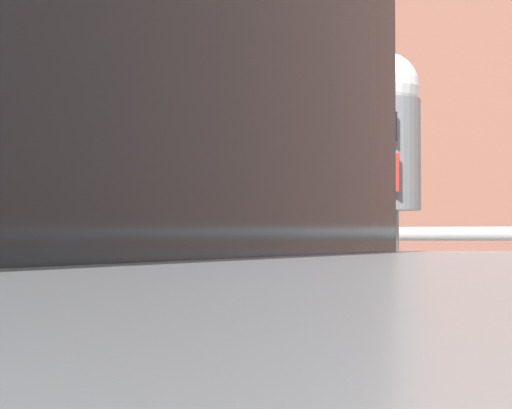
{
  "coord_description": "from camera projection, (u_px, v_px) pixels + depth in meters",
  "views": [
    {
      "loc": [
        0.9,
        -2.09,
        1.17
      ],
      "look_at": [
        -0.05,
        0.43,
        1.25
      ],
      "focal_mm": 76.65,
      "sensor_mm": 36.0,
      "label": 1
    }
  ],
  "objects": [
    {
      "name": "background_railing",
      "position": [
        444.0,
        298.0,
        4.65
      ],
      "size": [
        24.06,
        0.06,
        1.08
      ],
      "color": "gray",
      "rests_on": "sidewalk_curb"
    },
    {
      "name": "parking_meter",
      "position": [
        385.0,
        214.0,
        2.67
      ],
      "size": [
        0.18,
        0.19,
        1.49
      ],
      "rotation": [
        0.0,
        0.0,
        3.19
      ],
      "color": "slate",
      "rests_on": "sidewalk_curb"
    },
    {
      "name": "pedestrian_at_meter",
      "position": [
        174.0,
        259.0,
        3.07
      ],
      "size": [
        0.67,
        0.46,
        1.7
      ],
      "rotation": [
        0.0,
        0.0,
        -0.19
      ],
      "color": "black",
      "rests_on": "sidewalk_curb"
    }
  ]
}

